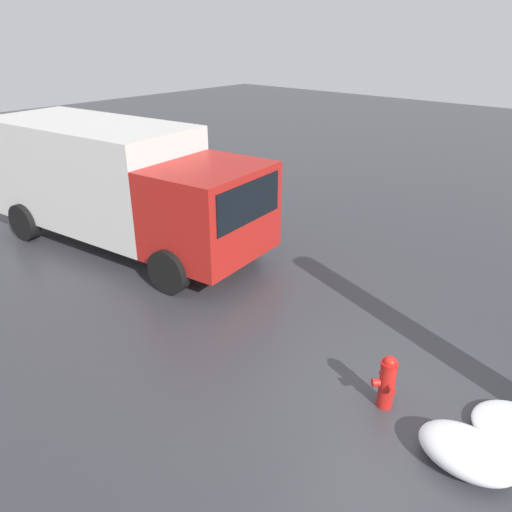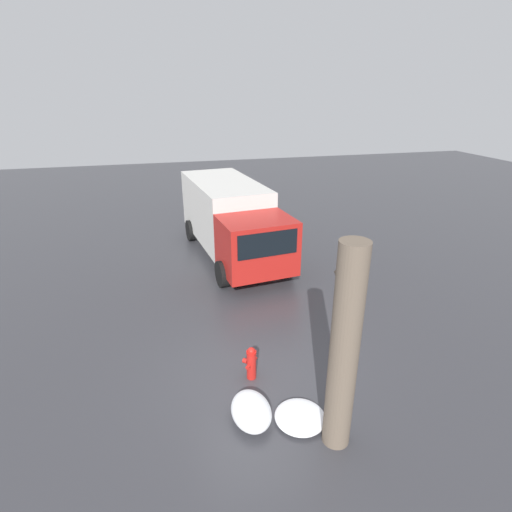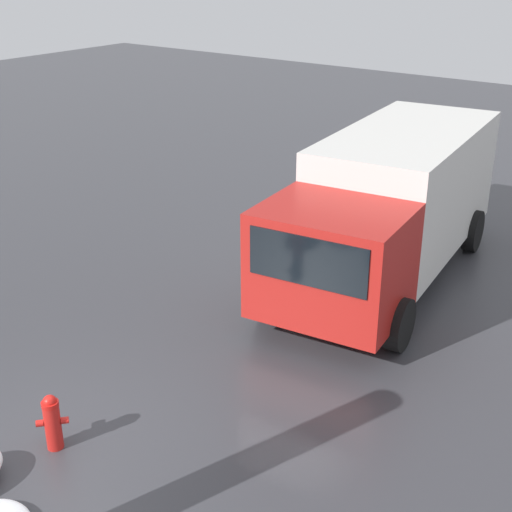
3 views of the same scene
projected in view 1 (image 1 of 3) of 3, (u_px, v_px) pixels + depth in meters
The scene contains 5 objects.
ground_plane at pixel (384, 405), 6.88m from camera, with size 60.00×60.00×0.00m, color #38383D.
fire_hydrant at pixel (387, 381), 6.70m from camera, with size 0.37×0.37×0.81m.
delivery_truck at pixel (117, 181), 11.41m from camera, with size 7.35×3.30×2.78m.
pedestrian at pixel (175, 212), 11.48m from camera, with size 0.34×0.34×1.58m.
snow_pile_curbside at pixel (467, 452), 5.85m from camera, with size 1.15×0.79×0.42m.
Camera 1 is at (-2.22, 5.21, 4.75)m, focal length 35.00 mm.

